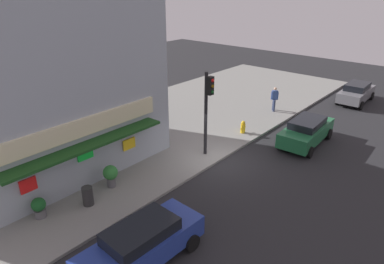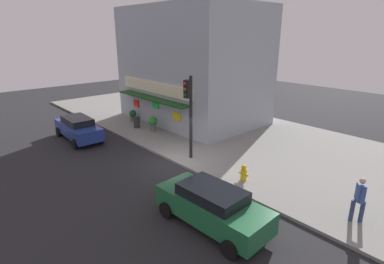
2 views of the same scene
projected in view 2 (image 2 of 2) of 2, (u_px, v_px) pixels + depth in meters
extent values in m
plane|color=#232326|center=(176.00, 164.00, 16.65)|extent=(61.48, 61.48, 0.00)
cube|color=gray|center=(244.00, 139.00, 20.40)|extent=(40.98, 11.86, 0.14)
cube|color=#9EA8B2|center=(193.00, 65.00, 23.80)|extent=(10.75, 7.22, 8.70)
cube|color=beige|center=(155.00, 87.00, 21.88)|extent=(8.17, 0.16, 0.81)
cube|color=#194719|center=(151.00, 98.00, 21.89)|extent=(7.74, 0.90, 0.12)
cube|color=red|center=(136.00, 103.00, 24.32)|extent=(0.67, 0.08, 0.58)
cube|color=#19E53F|center=(155.00, 106.00, 22.35)|extent=(0.78, 0.08, 0.37)
cube|color=yellow|center=(177.00, 117.00, 20.70)|extent=(0.74, 0.08, 0.55)
cylinder|color=black|center=(191.00, 118.00, 16.53)|extent=(0.18, 0.18, 4.62)
cube|color=black|center=(187.00, 89.00, 15.86)|extent=(0.32, 0.28, 0.95)
sphere|color=red|center=(185.00, 84.00, 15.67)|extent=(0.18, 0.18, 0.18)
sphere|color=brown|center=(185.00, 89.00, 15.77)|extent=(0.18, 0.18, 0.18)
sphere|color=#0F4C19|center=(185.00, 95.00, 15.86)|extent=(0.18, 0.18, 0.18)
cylinder|color=gold|center=(244.00, 175.00, 14.47)|extent=(0.30, 0.30, 0.59)
sphere|color=gold|center=(244.00, 167.00, 14.35)|extent=(0.25, 0.25, 0.25)
cylinder|color=gold|center=(240.00, 173.00, 14.61)|extent=(0.12, 0.10, 0.10)
cylinder|color=gold|center=(247.00, 175.00, 14.31)|extent=(0.12, 0.10, 0.10)
cylinder|color=#2D2D2D|center=(137.00, 122.00, 22.57)|extent=(0.46, 0.46, 0.84)
cylinder|color=navy|center=(362.00, 211.00, 11.24)|extent=(0.22, 0.22, 0.87)
cylinder|color=navy|center=(352.00, 210.00, 11.30)|extent=(0.22, 0.22, 0.87)
cube|color=#334C8C|center=(360.00, 193.00, 11.03)|extent=(0.43, 0.46, 0.67)
sphere|color=tan|center=(363.00, 181.00, 10.89)|extent=(0.22, 0.22, 0.22)
cylinder|color=#334C8C|center=(358.00, 191.00, 11.25)|extent=(0.14, 0.14, 0.60)
cylinder|color=#334C8C|center=(362.00, 196.00, 10.84)|extent=(0.14, 0.14, 0.60)
cylinder|color=#59595B|center=(153.00, 128.00, 21.82)|extent=(0.40, 0.40, 0.44)
sphere|color=#2D7A33|center=(153.00, 121.00, 21.66)|extent=(0.69, 0.69, 0.69)
cylinder|color=#59595B|center=(133.00, 119.00, 24.37)|extent=(0.46, 0.46, 0.36)
sphere|color=#195623|center=(133.00, 114.00, 24.24)|extent=(0.57, 0.57, 0.57)
cube|color=#1E6038|center=(212.00, 208.00, 11.17)|extent=(4.58, 1.96, 0.82)
cube|color=black|center=(212.00, 193.00, 10.98)|extent=(2.50, 1.59, 0.42)
cylinder|color=black|center=(261.00, 226.00, 10.82)|extent=(0.65, 0.25, 0.64)
cylinder|color=black|center=(230.00, 249.00, 9.64)|extent=(0.65, 0.25, 0.64)
cylinder|color=black|center=(198.00, 194.00, 12.96)|extent=(0.65, 0.25, 0.64)
cylinder|color=black|center=(166.00, 210.00, 11.79)|extent=(0.65, 0.25, 0.64)
cube|color=navy|center=(78.00, 129.00, 20.32)|extent=(4.60, 1.84, 0.80)
cube|color=black|center=(77.00, 121.00, 20.12)|extent=(2.50, 1.50, 0.44)
cylinder|color=black|center=(101.00, 138.00, 19.80)|extent=(0.65, 0.24, 0.64)
cylinder|color=black|center=(75.00, 144.00, 18.77)|extent=(0.65, 0.24, 0.64)
cylinder|color=black|center=(82.00, 127.00, 22.11)|extent=(0.65, 0.24, 0.64)
cylinder|color=black|center=(59.00, 132.00, 21.08)|extent=(0.65, 0.24, 0.64)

